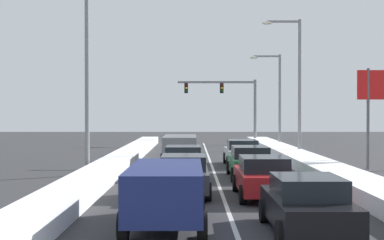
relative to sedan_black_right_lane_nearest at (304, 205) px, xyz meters
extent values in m
plane|color=#333335|center=(-1.78, 12.29, -0.76)|extent=(120.00, 120.00, 0.00)
cube|color=silver|center=(-1.78, 16.81, -0.76)|extent=(0.14, 49.76, 0.01)
cube|color=white|center=(3.52, 16.81, -0.45)|extent=(1.95, 49.76, 0.62)
cube|color=white|center=(-7.08, 16.81, -0.45)|extent=(1.57, 49.76, 0.63)
cube|color=black|center=(0.00, 0.04, -0.13)|extent=(1.82, 4.50, 0.70)
cube|color=black|center=(0.00, -0.11, 0.47)|extent=(1.64, 2.20, 0.55)
cube|color=red|center=(-0.69, -2.16, -0.01)|extent=(0.24, 0.08, 0.14)
cube|color=red|center=(0.69, -2.16, -0.01)|extent=(0.24, 0.08, 0.14)
cylinder|color=black|center=(-0.89, 1.59, -0.43)|extent=(0.22, 0.66, 0.66)
cylinder|color=black|center=(0.89, 1.59, -0.43)|extent=(0.22, 0.66, 0.66)
cylinder|color=black|center=(-0.89, -1.51, -0.43)|extent=(0.22, 0.66, 0.66)
cylinder|color=black|center=(0.89, -1.51, -0.43)|extent=(0.22, 0.66, 0.66)
cube|color=maroon|center=(-0.32, 6.23, -0.13)|extent=(1.82, 4.50, 0.70)
cube|color=black|center=(-0.32, 6.08, 0.47)|extent=(1.64, 2.20, 0.55)
cube|color=red|center=(-1.01, 4.03, -0.01)|extent=(0.24, 0.08, 0.14)
cube|color=red|center=(0.37, 4.03, -0.01)|extent=(0.24, 0.08, 0.14)
cylinder|color=black|center=(-1.21, 7.78, -0.43)|extent=(0.22, 0.66, 0.66)
cylinder|color=black|center=(0.57, 7.78, -0.43)|extent=(0.22, 0.66, 0.66)
cylinder|color=black|center=(-1.21, 4.68, -0.43)|extent=(0.22, 0.66, 0.66)
cylinder|color=black|center=(0.57, 4.68, -0.43)|extent=(0.22, 0.66, 0.66)
cube|color=#1E5633|center=(-0.19, 12.28, -0.13)|extent=(1.82, 4.50, 0.70)
cube|color=black|center=(-0.19, 12.13, 0.47)|extent=(1.64, 2.20, 0.55)
cube|color=red|center=(-0.88, 10.08, -0.01)|extent=(0.24, 0.08, 0.14)
cube|color=red|center=(0.50, 10.08, -0.01)|extent=(0.24, 0.08, 0.14)
cylinder|color=black|center=(-1.08, 13.83, -0.43)|extent=(0.22, 0.66, 0.66)
cylinder|color=black|center=(0.70, 13.83, -0.43)|extent=(0.22, 0.66, 0.66)
cylinder|color=black|center=(-1.08, 10.73, -0.43)|extent=(0.22, 0.66, 0.66)
cylinder|color=black|center=(0.70, 10.73, -0.43)|extent=(0.22, 0.66, 0.66)
cube|color=#B7BABF|center=(-0.03, 18.22, -0.13)|extent=(1.82, 4.50, 0.70)
cube|color=black|center=(-0.03, 18.07, 0.47)|extent=(1.64, 2.20, 0.55)
cube|color=red|center=(-0.72, 16.02, -0.01)|extent=(0.24, 0.08, 0.14)
cube|color=red|center=(0.67, 16.02, -0.01)|extent=(0.24, 0.08, 0.14)
cylinder|color=black|center=(-0.92, 19.77, -0.43)|extent=(0.22, 0.66, 0.66)
cylinder|color=black|center=(0.86, 19.77, -0.43)|extent=(0.22, 0.66, 0.66)
cylinder|color=black|center=(-0.92, 16.67, -0.43)|extent=(0.22, 0.66, 0.66)
cylinder|color=black|center=(0.86, 16.67, -0.43)|extent=(0.22, 0.66, 0.66)
cube|color=navy|center=(-3.64, 0.94, 0.28)|extent=(1.95, 4.90, 1.25)
cube|color=black|center=(-3.64, -1.47, 0.56)|extent=(1.56, 0.06, 0.55)
cube|color=red|center=(-4.42, -1.46, 0.18)|extent=(0.20, 0.08, 0.28)
cube|color=red|center=(-2.86, -1.46, 0.18)|extent=(0.20, 0.08, 0.28)
cylinder|color=black|center=(-4.59, 2.64, -0.39)|extent=(0.25, 0.74, 0.74)
cylinder|color=black|center=(-2.68, 2.64, -0.39)|extent=(0.25, 0.74, 0.74)
cylinder|color=black|center=(-4.59, -0.76, -0.39)|extent=(0.25, 0.74, 0.74)
cylinder|color=black|center=(-2.68, -0.76, -0.39)|extent=(0.25, 0.74, 0.74)
cube|color=#38383D|center=(-3.24, 6.91, -0.13)|extent=(1.82, 4.50, 0.70)
cube|color=black|center=(-3.24, 6.76, 0.47)|extent=(1.64, 2.20, 0.55)
cube|color=red|center=(-3.94, 4.71, -0.01)|extent=(0.24, 0.08, 0.14)
cube|color=red|center=(-2.55, 4.71, -0.01)|extent=(0.24, 0.08, 0.14)
cylinder|color=black|center=(-4.13, 8.46, -0.43)|extent=(0.22, 0.66, 0.66)
cylinder|color=black|center=(-2.35, 8.46, -0.43)|extent=(0.22, 0.66, 0.66)
cylinder|color=black|center=(-4.13, 5.36, -0.43)|extent=(0.22, 0.66, 0.66)
cylinder|color=black|center=(-2.35, 5.36, -0.43)|extent=(0.22, 0.66, 0.66)
cube|color=silver|center=(-3.34, 12.55, -0.13)|extent=(1.82, 4.50, 0.70)
cube|color=black|center=(-3.34, 12.40, 0.47)|extent=(1.64, 2.20, 0.55)
cube|color=red|center=(-4.03, 10.35, -0.01)|extent=(0.24, 0.08, 0.14)
cube|color=red|center=(-2.65, 10.35, -0.01)|extent=(0.24, 0.08, 0.14)
cylinder|color=black|center=(-4.23, 14.10, -0.43)|extent=(0.22, 0.66, 0.66)
cylinder|color=black|center=(-2.45, 14.10, -0.43)|extent=(0.22, 0.66, 0.66)
cylinder|color=black|center=(-4.23, 11.00, -0.43)|extent=(0.22, 0.66, 0.66)
cylinder|color=black|center=(-2.45, 11.00, -0.43)|extent=(0.22, 0.66, 0.66)
cube|color=slate|center=(-3.65, 19.70, 0.28)|extent=(1.95, 4.90, 1.25)
cube|color=black|center=(-3.65, 17.29, 0.56)|extent=(1.56, 0.06, 0.55)
cube|color=red|center=(-4.43, 17.30, 0.18)|extent=(0.20, 0.08, 0.28)
cube|color=red|center=(-2.87, 17.30, 0.18)|extent=(0.20, 0.08, 0.28)
cylinder|color=black|center=(-4.61, 21.40, -0.39)|extent=(0.25, 0.74, 0.74)
cylinder|color=black|center=(-2.70, 21.40, -0.39)|extent=(0.25, 0.74, 0.74)
cylinder|color=black|center=(-4.61, 18.00, -0.39)|extent=(0.25, 0.74, 0.74)
cylinder|color=black|center=(-2.70, 18.00, -0.39)|extent=(0.25, 0.74, 0.74)
cylinder|color=slate|center=(3.12, 39.43, 2.34)|extent=(0.28, 0.28, 6.20)
cube|color=slate|center=(-0.58, 39.43, 5.19)|extent=(7.40, 0.20, 0.20)
cube|color=black|center=(-0.08, 39.43, 4.61)|extent=(0.34, 0.34, 0.95)
sphere|color=#4C0A0A|center=(-0.08, 39.24, 4.90)|extent=(0.22, 0.22, 0.22)
sphere|color=#F2AD14|center=(-0.08, 39.24, 4.61)|extent=(0.22, 0.22, 0.22)
sphere|color=#0C3819|center=(-0.08, 39.24, 4.33)|extent=(0.22, 0.22, 0.22)
cube|color=black|center=(-3.48, 39.43, 4.61)|extent=(0.34, 0.34, 0.95)
sphere|color=#4C0A0A|center=(-3.48, 39.24, 4.90)|extent=(0.22, 0.22, 0.22)
sphere|color=#F2AD14|center=(-3.48, 39.24, 4.61)|extent=(0.22, 0.22, 0.22)
sphere|color=#0C3819|center=(-3.48, 39.24, 4.33)|extent=(0.22, 0.22, 0.22)
cylinder|color=gray|center=(4.34, 23.60, 3.91)|extent=(0.22, 0.22, 9.36)
cube|color=gray|center=(3.24, 23.60, 8.44)|extent=(2.20, 0.14, 0.14)
ellipsoid|color=#EAE5C6|center=(2.14, 23.60, 8.34)|extent=(0.70, 0.36, 0.24)
cylinder|color=gray|center=(4.42, 32.65, 3.19)|extent=(0.22, 0.22, 7.91)
cube|color=gray|center=(3.32, 32.65, 7.00)|extent=(2.20, 0.14, 0.14)
ellipsoid|color=#EAE5C6|center=(2.22, 32.65, 6.90)|extent=(0.70, 0.36, 0.24)
cylinder|color=gray|center=(-8.11, 13.44, 3.91)|extent=(0.22, 0.22, 9.35)
cylinder|color=#59595B|center=(6.67, 16.28, 1.99)|extent=(0.16, 0.16, 5.50)
cube|color=red|center=(7.67, 16.28, 3.84)|extent=(3.20, 0.12, 1.60)
camera|label=1|loc=(-2.93, -14.31, 2.39)|focal=52.62mm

